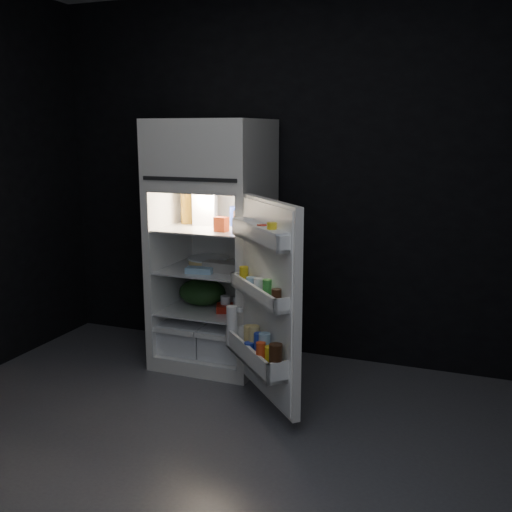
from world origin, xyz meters
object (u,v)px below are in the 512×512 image
at_px(refrigerator, 214,235).
at_px(egg_carton, 224,267).
at_px(fridge_door, 265,304).
at_px(milk_jug, 205,208).
at_px(yogurt_tray, 233,308).

distance_m(refrigerator, egg_carton, 0.28).
bearing_deg(refrigerator, fridge_door, -45.67).
height_order(fridge_door, milk_jug, fridge_door).
relative_size(milk_jug, yogurt_tray, 1.01).
xyz_separation_m(fridge_door, yogurt_tray, (-0.45, 0.56, -0.23)).
relative_size(refrigerator, milk_jug, 7.42).
bearing_deg(fridge_door, milk_jug, 136.62).
distance_m(refrigerator, yogurt_tray, 0.54).
relative_size(milk_jug, egg_carton, 0.82).
bearing_deg(milk_jug, egg_carton, -53.64).
xyz_separation_m(milk_jug, yogurt_tray, (0.27, -0.12, -0.69)).
bearing_deg(milk_jug, fridge_door, -59.76).
height_order(fridge_door, yogurt_tray, fridge_door).
distance_m(refrigerator, milk_jug, 0.21).
bearing_deg(egg_carton, fridge_door, -43.79).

